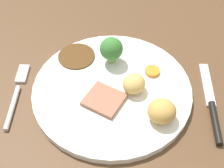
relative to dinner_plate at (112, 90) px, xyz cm
name	(u,v)px	position (x,y,z in cm)	size (l,w,h in cm)	color
dining_table	(133,106)	(3.91, -1.64, -2.50)	(120.00, 84.00, 3.60)	brown
dinner_plate	(112,90)	(0.00, 0.00, 0.00)	(29.27, 29.27, 1.40)	white
gravy_pool	(77,56)	(-7.29, 7.97, 0.85)	(7.37, 7.37, 0.30)	#563819
meat_slice_main	(104,100)	(-1.33, -3.16, 1.10)	(6.34, 5.86, 0.80)	#9E664C
roast_potato_left	(133,84)	(3.75, -0.51, 2.44)	(4.23, 3.96, 3.49)	#D8B260
roast_potato_right	(162,111)	(8.35, -6.59, 2.67)	(4.61, 4.81, 3.94)	tan
carrot_coin_front	(152,71)	(7.61, 3.95, 1.04)	(2.81, 2.81, 0.69)	orange
broccoli_floret	(111,49)	(-0.27, 6.86, 3.93)	(4.47, 4.47, 5.56)	#8CB766
fork	(17,93)	(-17.66, -0.77, -0.31)	(2.03, 15.26, 0.90)	silver
knife	(212,108)	(17.91, -3.47, -0.25)	(2.03, 18.54, 1.20)	black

